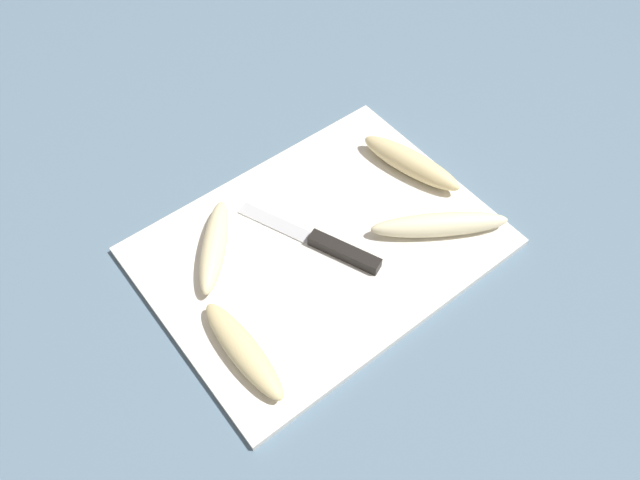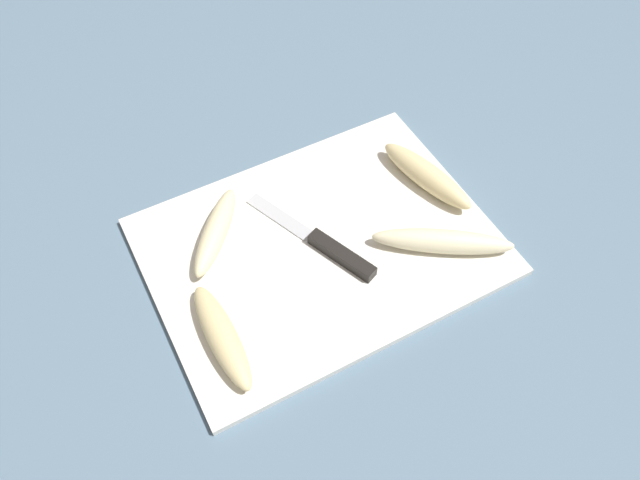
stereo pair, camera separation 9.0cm
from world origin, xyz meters
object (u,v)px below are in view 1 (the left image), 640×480
object	(u,v)px
banana_bright_far	(440,225)
banana_mellow_near	(243,350)
banana_ripe_center	(411,163)
banana_cream_curved	(214,246)
knife	(332,247)

from	to	relation	value
banana_bright_far	banana_mellow_near	world-z (taller)	banana_bright_far
banana_ripe_center	banana_mellow_near	distance (m)	0.40
banana_bright_far	banana_cream_curved	xyz separation A→B (m)	(-0.28, 0.17, -0.00)
banana_bright_far	banana_cream_curved	size ratio (longest dim) A/B	1.32
knife	banana_cream_curved	xyz separation A→B (m)	(-0.14, 0.10, 0.01)
banana_ripe_center	banana_bright_far	distance (m)	0.13
banana_bright_far	banana_mellow_near	size ratio (longest dim) A/B	1.13
banana_mellow_near	banana_cream_curved	size ratio (longest dim) A/B	1.17
banana_bright_far	banana_mellow_near	bearing A→B (deg)	178.04
knife	banana_mellow_near	distance (m)	0.20
banana_cream_curved	banana_mellow_near	bearing A→B (deg)	-109.99
banana_cream_curved	banana_bright_far	bearing A→B (deg)	-31.46
banana_bright_far	banana_mellow_near	xyz separation A→B (m)	(-0.34, 0.01, -0.00)
knife	banana_cream_curved	world-z (taller)	banana_cream_curved
banana_ripe_center	banana_cream_curved	world-z (taller)	banana_ripe_center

